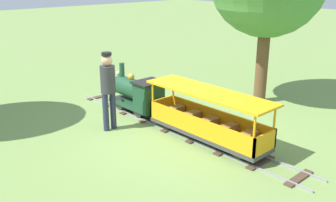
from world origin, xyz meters
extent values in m
plane|color=#75934C|center=(0.00, 0.00, 0.00)|extent=(60.00, 60.00, 0.00)
cube|color=gray|center=(-0.22, 0.10, 0.02)|extent=(0.03, 6.40, 0.04)
cube|color=gray|center=(0.22, 0.10, 0.02)|extent=(0.03, 6.40, 0.04)
cube|color=#4C3828|center=(0.00, -2.74, 0.01)|extent=(0.68, 0.14, 0.03)
cube|color=#4C3828|center=(0.00, -2.03, 0.01)|extent=(0.68, 0.14, 0.03)
cube|color=#4C3828|center=(0.00, -1.32, 0.01)|extent=(0.68, 0.14, 0.03)
cube|color=#4C3828|center=(0.00, -0.61, 0.01)|extent=(0.68, 0.14, 0.03)
cube|color=#4C3828|center=(0.00, 0.10, 0.01)|extent=(0.68, 0.14, 0.03)
cube|color=#4C3828|center=(0.00, 0.81, 0.01)|extent=(0.68, 0.14, 0.03)
cube|color=#4C3828|center=(0.00, 1.52, 0.01)|extent=(0.68, 0.14, 0.03)
cube|color=#4C3828|center=(0.00, 2.23, 0.01)|extent=(0.68, 0.14, 0.03)
cube|color=#4C3828|center=(0.00, 2.94, 0.01)|extent=(0.68, 0.14, 0.03)
cube|color=#1E472D|center=(0.00, 1.40, 0.21)|extent=(0.56, 1.40, 0.10)
cylinder|color=#1E472D|center=(0.00, 1.60, 0.56)|extent=(0.44, 0.85, 0.44)
cylinder|color=#B7932D|center=(0.00, 2.02, 0.56)|extent=(0.37, 0.02, 0.37)
cylinder|color=#1E472D|center=(0.00, 1.90, 0.94)|extent=(0.12, 0.12, 0.31)
sphere|color=#B7932D|center=(0.00, 1.55, 0.83)|extent=(0.16, 0.16, 0.16)
cube|color=#1E472D|center=(0.00, 0.92, 0.54)|extent=(0.56, 0.45, 0.55)
cube|color=black|center=(0.00, 0.92, 0.83)|extent=(0.64, 0.53, 0.04)
sphere|color=#F2EAB2|center=(0.00, 2.05, 0.82)|extent=(0.10, 0.10, 0.10)
cylinder|color=#2D2D2D|center=(-0.22, 1.75, 0.20)|extent=(0.05, 0.32, 0.32)
cylinder|color=#2D2D2D|center=(0.22, 1.75, 0.20)|extent=(0.05, 0.32, 0.32)
cylinder|color=#2D2D2D|center=(-0.22, 1.05, 0.20)|extent=(0.05, 0.32, 0.32)
cylinder|color=#2D2D2D|center=(0.22, 1.05, 0.20)|extent=(0.05, 0.32, 0.32)
cube|color=#3F3F3F|center=(0.00, -0.80, 0.18)|extent=(0.64, 2.60, 0.08)
cube|color=orange|center=(-0.30, -0.80, 0.40)|extent=(0.04, 2.60, 0.35)
cube|color=orange|center=(0.30, -0.80, 0.40)|extent=(0.04, 2.60, 0.35)
cube|color=orange|center=(0.00, 0.48, 0.40)|extent=(0.64, 0.04, 0.35)
cube|color=orange|center=(0.00, -2.08, 0.40)|extent=(0.64, 0.04, 0.35)
cylinder|color=orange|center=(-0.29, 0.45, 0.59)|extent=(0.04, 0.04, 0.75)
cylinder|color=orange|center=(0.29, 0.45, 0.59)|extent=(0.04, 0.04, 0.75)
cylinder|color=orange|center=(-0.29, -2.05, 0.59)|extent=(0.04, 0.04, 0.75)
cylinder|color=orange|center=(0.29, -2.05, 0.59)|extent=(0.04, 0.04, 0.75)
cube|color=orange|center=(0.00, -0.80, 0.99)|extent=(0.74, 2.70, 0.04)
cube|color=olive|center=(0.00, -1.72, 0.34)|extent=(0.48, 0.20, 0.24)
cube|color=olive|center=(0.00, -1.26, 0.34)|extent=(0.48, 0.20, 0.24)
cube|color=olive|center=(0.00, -0.80, 0.34)|extent=(0.48, 0.20, 0.24)
cube|color=olive|center=(0.00, -0.34, 0.34)|extent=(0.48, 0.20, 0.24)
cube|color=olive|center=(0.00, 0.12, 0.34)|extent=(0.48, 0.20, 0.24)
cylinder|color=#262626|center=(-0.22, 0.11, 0.16)|extent=(0.04, 0.24, 0.24)
cylinder|color=#262626|center=(0.22, 0.11, 0.16)|extent=(0.04, 0.24, 0.24)
cylinder|color=#262626|center=(-0.22, -1.71, 0.16)|extent=(0.04, 0.24, 0.24)
cylinder|color=#262626|center=(0.22, -1.71, 0.16)|extent=(0.04, 0.24, 0.24)
cylinder|color=#282D47|center=(-1.11, 0.97, 0.40)|extent=(0.12, 0.12, 0.80)
cylinder|color=#282D47|center=(-0.93, 0.97, 0.40)|extent=(0.12, 0.12, 0.80)
cylinder|color=#333338|center=(-1.02, 0.97, 1.08)|extent=(0.30, 0.30, 0.55)
sphere|color=tan|center=(-1.02, 0.97, 1.46)|extent=(0.22, 0.22, 0.22)
cylinder|color=black|center=(-1.02, 0.97, 1.59)|extent=(0.20, 0.20, 0.06)
cylinder|color=brown|center=(2.80, -0.08, 1.02)|extent=(0.30, 0.30, 2.03)
camera|label=1|loc=(-5.11, -5.24, 3.08)|focal=40.70mm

